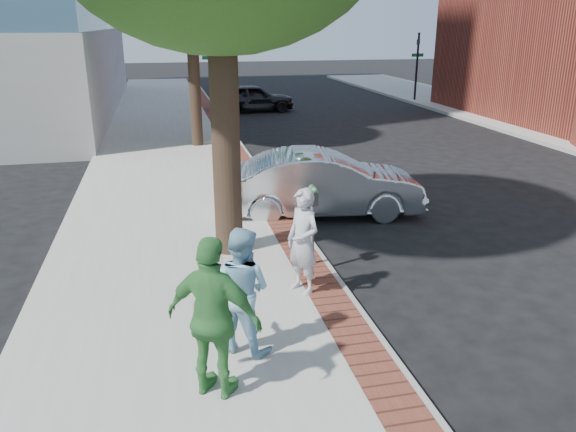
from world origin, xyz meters
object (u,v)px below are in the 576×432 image
object	(u,v)px
person_officer	(241,290)
bg_car	(253,98)
person_gray	(303,242)
parking_meter	(313,209)
sedan_silver	(323,184)
person_green	(214,319)

from	to	relation	value
person_officer	bg_car	distance (m)	22.32
person_gray	bg_car	xyz separation A→B (m)	(2.55, 20.53, -0.31)
person_gray	bg_car	size ratio (longest dim) A/B	0.42
person_officer	parking_meter	bearing A→B (deg)	-85.75
parking_meter	person_gray	xyz separation A→B (m)	(-0.42, -1.00, -0.19)
person_gray	sedan_silver	bearing A→B (deg)	130.92
person_gray	sedan_silver	distance (m)	4.35
sedan_silver	bg_car	xyz separation A→B (m)	(1.05, 16.46, -0.05)
person_green	bg_car	size ratio (longest dim) A/B	0.48
parking_meter	bg_car	bearing A→B (deg)	83.78
person_gray	sedan_silver	world-z (taller)	person_gray
parking_meter	sedan_silver	size ratio (longest dim) A/B	0.32
person_gray	person_officer	world-z (taller)	person_gray
parking_meter	person_gray	world-z (taller)	person_gray
parking_meter	bg_car	world-z (taller)	parking_meter
sedan_silver	bg_car	bearing A→B (deg)	3.90
parking_meter	person_green	world-z (taller)	person_green
person_gray	person_officer	xyz separation A→B (m)	(-1.20, -1.47, -0.01)
person_officer	person_gray	bearing A→B (deg)	-91.69
parking_meter	sedan_silver	distance (m)	3.29
parking_meter	person_gray	bearing A→B (deg)	-112.97
person_green	person_gray	bearing A→B (deg)	-92.84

